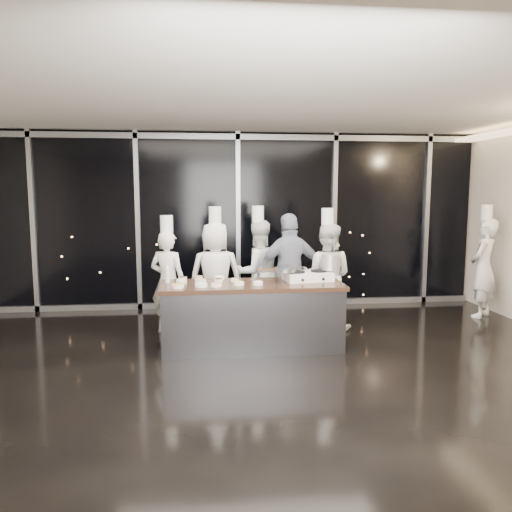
{
  "coord_description": "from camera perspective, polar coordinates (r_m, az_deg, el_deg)",
  "views": [
    {
      "loc": [
        -0.68,
        -5.7,
        2.14
      ],
      "look_at": [
        0.09,
        1.2,
        1.23
      ],
      "focal_mm": 35.0,
      "sensor_mm": 36.0,
      "label": 1
    }
  ],
  "objects": [
    {
      "name": "window_wall",
      "position": [
        9.18,
        -2.08,
        4.06
      ],
      "size": [
        8.9,
        0.11,
        3.2
      ],
      "color": "black",
      "rests_on": "ground"
    },
    {
      "name": "stove",
      "position": [
        6.97,
        5.95,
        -2.29
      ],
      "size": [
        0.69,
        0.48,
        0.14
      ],
      "rotation": [
        0.0,
        0.0,
        0.13
      ],
      "color": "white",
      "rests_on": "demo_counter"
    },
    {
      "name": "chef_far_left",
      "position": [
        7.63,
        -10.04,
        -2.77
      ],
      "size": [
        0.67,
        0.57,
        1.78
      ],
      "rotation": [
        0.0,
        0.0,
        2.72
      ],
      "color": "silver",
      "rests_on": "ground"
    },
    {
      "name": "stock_pot",
      "position": [
        7.06,
        8.47,
        -0.68
      ],
      "size": [
        0.25,
        0.25,
        0.22
      ],
      "primitive_type": "cylinder",
      "rotation": [
        0.0,
        0.0,
        0.13
      ],
      "color": "silver",
      "rests_on": "stove"
    },
    {
      "name": "squeeze_bottle",
      "position": [
        6.87,
        -10.1,
        -2.0
      ],
      "size": [
        0.07,
        0.07,
        0.26
      ],
      "color": "silver",
      "rests_on": "demo_counter"
    },
    {
      "name": "prep_bowls",
      "position": [
        6.75,
        -5.42,
        -2.95
      ],
      "size": [
        1.2,
        0.74,
        0.05
      ],
      "color": "white",
      "rests_on": "demo_counter"
    },
    {
      "name": "demo_counter",
      "position": [
        6.85,
        -0.45,
        -6.8
      ],
      "size": [
        2.46,
        0.86,
        0.9
      ],
      "color": "#3D3C42",
      "rests_on": "ground"
    },
    {
      "name": "chef_side",
      "position": [
        9.29,
        24.56,
        -1.14
      ],
      "size": [
        0.73,
        0.71,
        1.91
      ],
      "rotation": [
        0.0,
        0.0,
        3.86
      ],
      "color": "silver",
      "rests_on": "ground"
    },
    {
      "name": "room_shell",
      "position": [
        5.77,
        2.22,
        8.5
      ],
      "size": [
        9.02,
        7.02,
        3.21
      ],
      "color": "beige",
      "rests_on": "ground"
    },
    {
      "name": "chef_center",
      "position": [
        8.0,
        0.21,
        -1.84
      ],
      "size": [
        0.95,
        0.82,
        1.91
      ],
      "rotation": [
        0.0,
        0.0,
        3.4
      ],
      "color": "silver",
      "rests_on": "ground"
    },
    {
      "name": "ground",
      "position": [
        6.13,
        0.44,
        -12.97
      ],
      "size": [
        9.0,
        9.0,
        0.0
      ],
      "primitive_type": "plane",
      "color": "black",
      "rests_on": "ground"
    },
    {
      "name": "guest",
      "position": [
        7.66,
        3.93,
        -1.86
      ],
      "size": [
        1.12,
        0.62,
        1.81
      ],
      "rotation": [
        0.0,
        0.0,
        3.32
      ],
      "color": "#16203D",
      "rests_on": "ground"
    },
    {
      "name": "chef_left",
      "position": [
        7.68,
        -4.63,
        -2.24
      ],
      "size": [
        0.85,
        0.58,
        1.91
      ],
      "rotation": [
        0.0,
        0.0,
        3.2
      ],
      "color": "silver",
      "rests_on": "ground"
    },
    {
      "name": "frying_pan",
      "position": [
        6.86,
        3.29,
        -1.56
      ],
      "size": [
        0.56,
        0.35,
        0.05
      ],
      "rotation": [
        0.0,
        0.0,
        0.13
      ],
      "color": "gray",
      "rests_on": "stove"
    },
    {
      "name": "chef_right",
      "position": [
        7.82,
        8.06,
        -2.22
      ],
      "size": [
        0.99,
        0.9,
        1.88
      ],
      "rotation": [
        0.0,
        0.0,
        2.73
      ],
      "color": "silver",
      "rests_on": "ground"
    }
  ]
}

